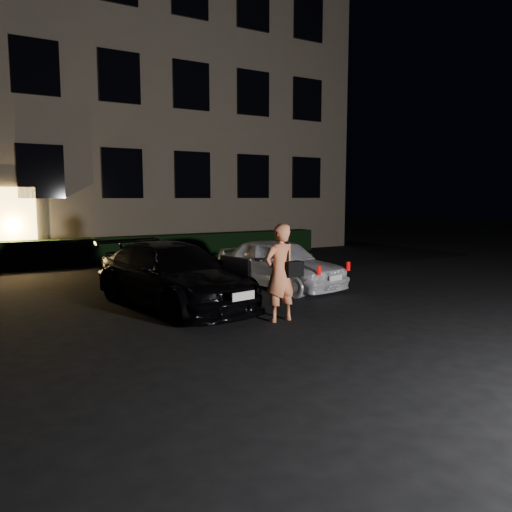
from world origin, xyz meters
TOP-DOWN VIEW (x-y plane):
  - ground at (0.00, 0.00)m, footprint 80.00×80.00m
  - building at (-0.00, 14.99)m, footprint 20.00×8.11m
  - hedge at (0.00, 10.50)m, footprint 15.00×0.70m
  - sedan at (-1.24, 3.10)m, footprint 2.46×4.61m
  - hatch at (1.70, 3.70)m, footprint 2.11×3.74m
  - man at (-0.06, 0.97)m, footprint 0.74×0.47m

SIDE VIEW (x-z plane):
  - ground at x=0.00m, z-range 0.00..0.00m
  - hedge at x=0.00m, z-range 0.00..0.85m
  - hatch at x=1.70m, z-range 0.00..1.20m
  - sedan at x=-1.24m, z-range 0.00..1.27m
  - man at x=-0.06m, z-range 0.00..1.74m
  - building at x=0.00m, z-range 0.00..12.00m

